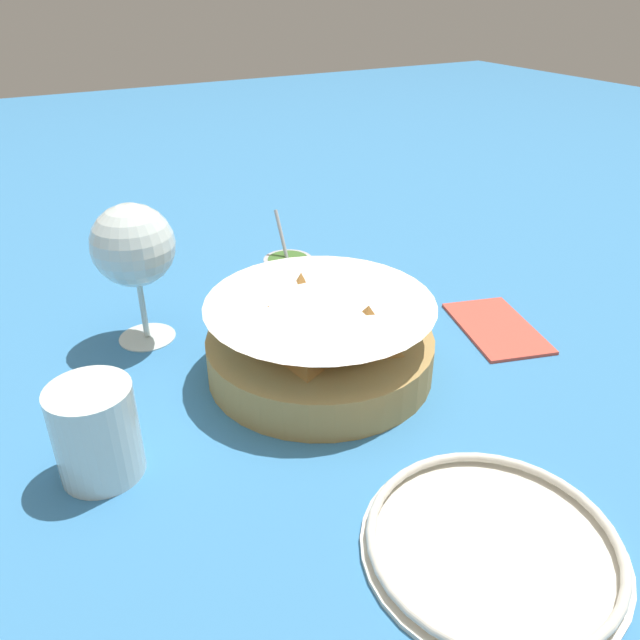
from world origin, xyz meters
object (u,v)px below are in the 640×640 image
sauce_cup (288,271)px  wine_glass (134,249)px  food_basket (319,341)px  beer_mug (96,433)px  side_plate (493,543)px

sauce_cup → wine_glass: wine_glass is taller
food_basket → beer_mug: bearing=100.4°
side_plate → beer_mug: bearing=45.8°
side_plate → food_basket: bearing=-0.5°
food_basket → wine_glass: wine_glass is taller
beer_mug → side_plate: (-0.24, -0.24, -0.03)m
food_basket → side_plate: 0.28m
sauce_cup → beer_mug: (-0.25, 0.31, 0.02)m
food_basket → beer_mug: (-0.05, 0.25, 0.00)m
sauce_cup → wine_glass: bearing=101.0°
food_basket → sauce_cup: sauce_cup is taller
wine_glass → beer_mug: 0.24m
food_basket → wine_glass: 0.24m
food_basket → sauce_cup: (0.21, -0.06, -0.01)m
food_basket → side_plate: bearing=179.5°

